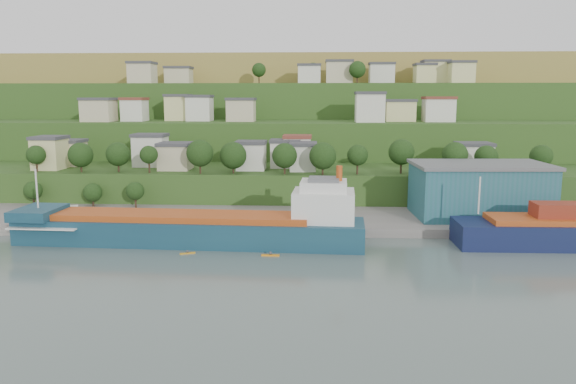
# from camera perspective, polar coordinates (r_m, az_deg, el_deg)

# --- Properties ---
(ground) EXTENTS (500.00, 500.00, 0.00)m
(ground) POSITION_cam_1_polar(r_m,az_deg,el_deg) (108.64, -2.91, -6.49)
(ground) COLOR #4A5A54
(ground) RESTS_ON ground
(quay) EXTENTS (220.00, 26.00, 4.00)m
(quay) POSITION_cam_1_polar(r_m,az_deg,el_deg) (135.55, 6.74, -3.28)
(quay) COLOR slate
(quay) RESTS_ON ground
(pebble_beach) EXTENTS (40.00, 18.00, 2.40)m
(pebble_beach) POSITION_cam_1_polar(r_m,az_deg,el_deg) (145.09, -24.18, -3.21)
(pebble_beach) COLOR slate
(pebble_beach) RESTS_ON ground
(hillside) EXTENTS (360.00, 211.36, 96.00)m
(hillside) POSITION_cam_1_polar(r_m,az_deg,el_deg) (274.33, 0.60, 3.37)
(hillside) COLOR #284719
(hillside) RESTS_ON ground
(cargo_ship_near) EXTENTS (72.61, 14.76, 18.54)m
(cargo_ship_near) POSITION_cam_1_polar(r_m,az_deg,el_deg) (118.20, -8.84, -3.78)
(cargo_ship_near) COLOR #133248
(cargo_ship_near) RESTS_ON ground
(warehouse) EXTENTS (31.85, 20.43, 12.80)m
(warehouse) POSITION_cam_1_polar(r_m,az_deg,el_deg) (140.37, 18.86, 0.22)
(warehouse) COLOR #205960
(warehouse) RESTS_ON quay
(caravan) EXTENTS (7.22, 5.31, 3.11)m
(caravan) POSITION_cam_1_polar(r_m,az_deg,el_deg) (144.14, -21.85, -2.02)
(caravan) COLOR silver
(caravan) RESTS_ON pebble_beach
(dinghy) EXTENTS (4.61, 2.00, 0.90)m
(dinghy) POSITION_cam_1_polar(r_m,az_deg,el_deg) (135.65, -20.62, -3.12)
(dinghy) COLOR silver
(dinghy) RESTS_ON pebble_beach
(kayak_orange) EXTENTS (3.50, 0.66, 0.87)m
(kayak_orange) POSITION_cam_1_polar(r_m,az_deg,el_deg) (108.44, -1.79, -6.38)
(kayak_orange) COLOR orange
(kayak_orange) RESTS_ON ground
(kayak_yellow) EXTENTS (2.98, 1.60, 0.75)m
(kayak_yellow) POSITION_cam_1_polar(r_m,az_deg,el_deg) (111.57, -10.17, -6.08)
(kayak_yellow) COLOR #C68817
(kayak_yellow) RESTS_ON ground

